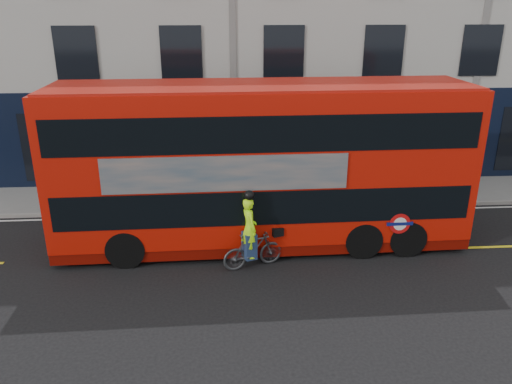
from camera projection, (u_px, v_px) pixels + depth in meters
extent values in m
plane|color=black|center=(244.00, 280.00, 13.93)|extent=(120.00, 120.00, 0.00)
cube|color=gray|center=(236.00, 196.00, 19.98)|extent=(60.00, 3.00, 0.12)
cube|color=gray|center=(237.00, 210.00, 18.58)|extent=(60.00, 0.12, 0.13)
cube|color=black|center=(234.00, 139.00, 20.68)|extent=(50.00, 0.08, 4.00)
cube|color=silver|center=(238.00, 214.00, 18.32)|extent=(58.00, 0.10, 0.01)
cube|color=red|center=(262.00, 160.00, 15.24)|extent=(12.56, 3.03, 4.50)
cube|color=#630A03|center=(262.00, 232.00, 16.09)|extent=(12.56, 2.97, 0.34)
cube|color=black|center=(262.00, 191.00, 15.59)|extent=(12.06, 3.06, 1.02)
cube|color=black|center=(262.00, 123.00, 14.83)|extent=(12.06, 3.06, 1.02)
cube|color=#A4150B|center=(262.00, 85.00, 14.44)|extent=(12.31, 2.91, 0.09)
cube|color=black|center=(455.00, 185.00, 16.09)|extent=(0.08, 2.56, 1.02)
cube|color=black|center=(465.00, 119.00, 15.33)|extent=(0.08, 2.56, 1.02)
cube|color=black|center=(55.00, 197.00, 15.09)|extent=(0.08, 2.56, 1.02)
cube|color=gray|center=(226.00, 174.00, 13.77)|extent=(6.83, 0.14, 1.02)
cylinder|color=red|center=(400.00, 224.00, 14.77)|extent=(0.64, 0.03, 0.64)
cylinder|color=white|center=(400.00, 224.00, 14.77)|extent=(0.41, 0.03, 0.41)
cube|color=#0C1459|center=(400.00, 224.00, 14.76)|extent=(0.80, 0.03, 0.10)
cylinder|color=black|center=(393.00, 221.00, 16.35)|extent=(1.18, 2.91, 1.14)
cylinder|color=black|center=(352.00, 223.00, 16.25)|extent=(1.18, 2.91, 1.14)
cylinder|color=black|center=(132.00, 230.00, 15.69)|extent=(1.18, 2.91, 1.14)
imported|color=#404245|center=(253.00, 250.00, 14.46)|extent=(1.90, 1.06, 1.10)
imported|color=#ABF311|center=(249.00, 228.00, 14.16)|extent=(0.61, 0.75, 1.79)
cube|color=black|center=(277.00, 231.00, 14.57)|extent=(0.37, 0.33, 0.25)
cube|color=navy|center=(249.00, 245.00, 14.36)|extent=(0.45, 0.51, 0.78)
sphere|color=black|center=(249.00, 195.00, 13.81)|extent=(0.29, 0.29, 0.29)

